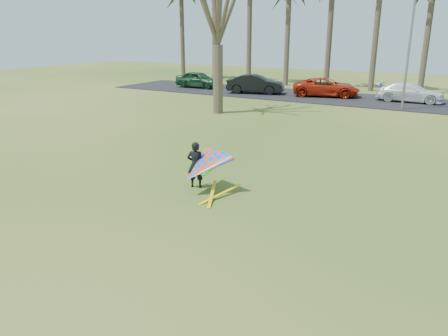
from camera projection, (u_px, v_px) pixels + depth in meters
The scene contains 8 objects.
ground at pixel (187, 226), 11.72m from camera, with size 100.00×100.00×0.00m, color #1F5011.
parking_strip at pixel (380, 101), 32.33m from camera, with size 46.00×7.00×0.06m, color black.
streetlight at pixel (413, 40), 27.49m from camera, with size 2.28×0.18×8.00m.
car_0 at pixel (198, 80), 39.70m from camera, with size 1.72×4.29×1.46m, color #193E22.
car_1 at pixel (255, 84), 36.06m from camera, with size 1.62×4.64×1.53m, color black.
car_2 at pixel (326, 87), 34.42m from camera, with size 2.37×5.14×1.43m, color #B2220E.
car_3 at pixel (410, 92), 31.78m from camera, with size 1.91×4.69×1.36m, color white.
kite_flyer at pixel (202, 167), 14.03m from camera, with size 2.13×2.39×2.02m.
Camera 1 is at (6.25, -8.75, 5.01)m, focal length 35.00 mm.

